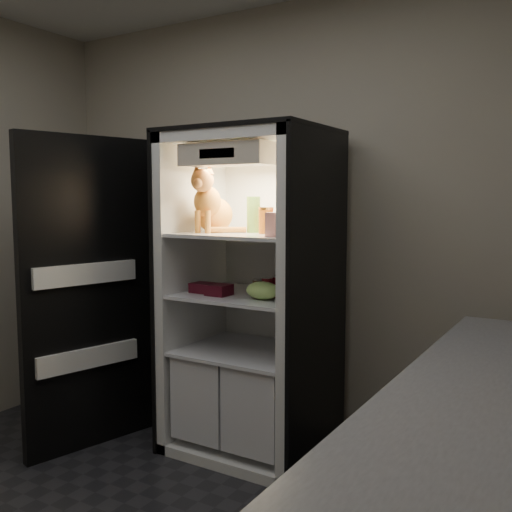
% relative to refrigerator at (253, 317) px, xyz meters
% --- Properties ---
extents(room_shell, '(3.60, 3.60, 3.60)m').
position_rel_refrigerator_xyz_m(room_shell, '(0.00, -1.38, 0.83)').
color(room_shell, white).
rests_on(room_shell, floor).
extents(refrigerator, '(0.90, 0.72, 1.88)m').
position_rel_refrigerator_xyz_m(refrigerator, '(0.00, 0.00, 0.00)').
color(refrigerator, white).
rests_on(refrigerator, floor).
extents(fridge_door, '(0.27, 0.86, 1.85)m').
position_rel_refrigerator_xyz_m(fridge_door, '(-0.84, -0.47, 0.12)').
color(fridge_door, black).
rests_on(fridge_door, floor).
extents(tabby_cat, '(0.35, 0.39, 0.40)m').
position_rel_refrigerator_xyz_m(tabby_cat, '(-0.22, -0.11, 0.65)').
color(tabby_cat, '#C86319').
rests_on(tabby_cat, refrigerator).
extents(parmesan_shaker, '(0.08, 0.08, 0.21)m').
position_rel_refrigerator_xyz_m(parmesan_shaker, '(0.01, -0.01, 0.60)').
color(parmesan_shaker, '#248738').
rests_on(parmesan_shaker, refrigerator).
extents(mayo_tub, '(0.08, 0.08, 0.12)m').
position_rel_refrigerator_xyz_m(mayo_tub, '(0.05, 0.12, 0.56)').
color(mayo_tub, white).
rests_on(mayo_tub, refrigerator).
extents(salsa_jar, '(0.08, 0.08, 0.15)m').
position_rel_refrigerator_xyz_m(salsa_jar, '(0.12, -0.06, 0.57)').
color(salsa_jar, maroon).
rests_on(salsa_jar, refrigerator).
extents(pepper_jar, '(0.12, 0.12, 0.20)m').
position_rel_refrigerator_xyz_m(pepper_jar, '(0.29, 0.02, 0.60)').
color(pepper_jar, maroon).
rests_on(pepper_jar, refrigerator).
extents(cream_carton, '(0.07, 0.07, 0.12)m').
position_rel_refrigerator_xyz_m(cream_carton, '(0.29, -0.27, 0.56)').
color(cream_carton, silver).
rests_on(cream_carton, refrigerator).
extents(soda_can_a, '(0.06, 0.06, 0.12)m').
position_rel_refrigerator_xyz_m(soda_can_a, '(0.21, 0.03, 0.21)').
color(soda_can_a, black).
rests_on(soda_can_a, refrigerator).
extents(soda_can_b, '(0.06, 0.06, 0.12)m').
position_rel_refrigerator_xyz_m(soda_can_b, '(0.21, -0.09, 0.21)').
color(soda_can_b, black).
rests_on(soda_can_b, refrigerator).
extents(soda_can_c, '(0.06, 0.06, 0.11)m').
position_rel_refrigerator_xyz_m(soda_can_c, '(0.17, -0.13, 0.21)').
color(soda_can_c, black).
rests_on(soda_can_c, refrigerator).
extents(condiment_jar, '(0.06, 0.06, 0.09)m').
position_rel_refrigerator_xyz_m(condiment_jar, '(0.05, -0.03, 0.19)').
color(condiment_jar, '#563118').
rests_on(condiment_jar, refrigerator).
extents(grape_bag, '(0.19, 0.14, 0.10)m').
position_rel_refrigerator_xyz_m(grape_bag, '(0.17, -0.18, 0.20)').
color(grape_bag, '#A6D463').
rests_on(grape_bag, refrigerator).
extents(berry_box_left, '(0.11, 0.11, 0.06)m').
position_rel_refrigerator_xyz_m(berry_box_left, '(-0.25, -0.17, 0.18)').
color(berry_box_left, '#540E1B').
rests_on(berry_box_left, refrigerator).
extents(berry_box_right, '(0.12, 0.12, 0.06)m').
position_rel_refrigerator_xyz_m(berry_box_right, '(-0.11, -0.20, 0.18)').
color(berry_box_right, '#540E1B').
rests_on(berry_box_right, refrigerator).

